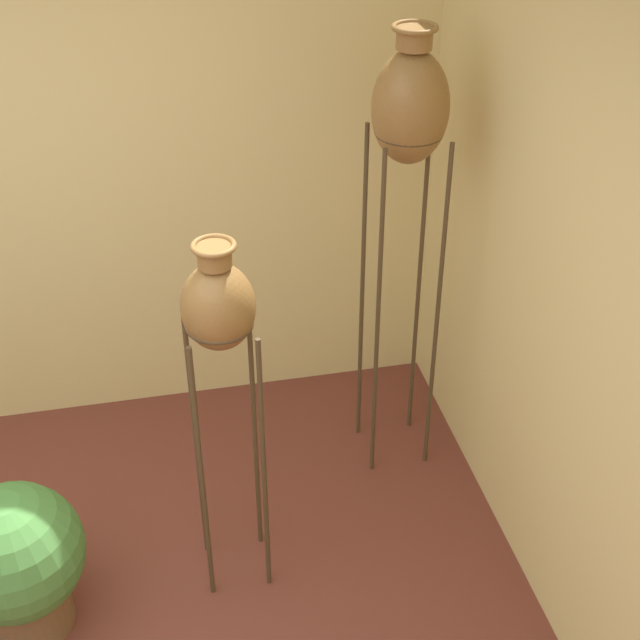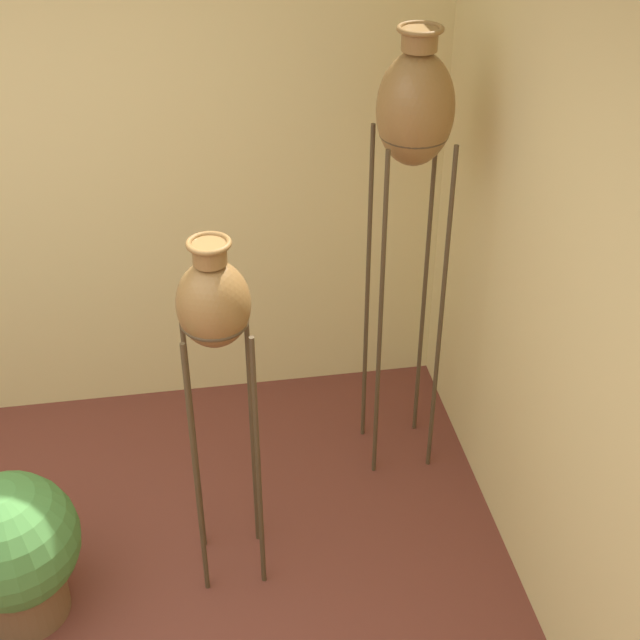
% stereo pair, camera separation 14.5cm
% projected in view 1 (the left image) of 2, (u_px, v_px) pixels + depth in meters
% --- Properties ---
extents(vase_stand_tall, '(0.31, 0.31, 2.08)m').
position_uv_depth(vase_stand_tall, '(410.00, 117.00, 3.51)').
color(vase_stand_tall, '#473823').
rests_on(vase_stand_tall, ground_plane).
extents(vase_stand_medium, '(0.26, 0.26, 1.57)m').
position_uv_depth(vase_stand_medium, '(219.00, 317.00, 3.12)').
color(vase_stand_medium, '#473823').
rests_on(vase_stand_medium, ground_plane).
extents(potted_plant, '(0.53, 0.53, 0.67)m').
position_uv_depth(potted_plant, '(16.00, 560.00, 3.38)').
color(potted_plant, brown).
rests_on(potted_plant, ground_plane).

